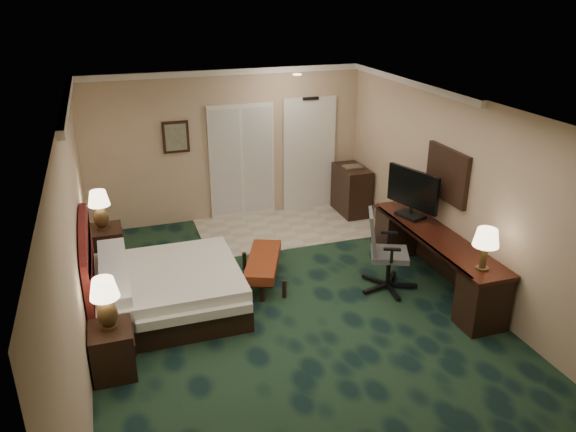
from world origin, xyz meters
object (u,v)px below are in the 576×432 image
object	(u,v)px
nightstand_far	(107,247)
desk	(434,260)
minibar	(351,190)
nightstand_near	(113,351)
bed_bench	(263,270)
bed	(170,291)
lamp_near	(106,303)
lamp_far	(100,210)
desk_chair	(390,251)
tv	(412,194)

from	to	relation	value
nightstand_far	desk	distance (m)	4.89
minibar	desk	bearing A→B (deg)	-90.55
nightstand_near	bed_bench	world-z (taller)	nightstand_near
bed	nightstand_far	xyz separation A→B (m)	(-0.75, 1.60, 0.02)
nightstand_far	lamp_near	xyz separation A→B (m)	(-0.02, -2.68, 0.56)
bed	nightstand_far	size ratio (longest dim) A/B	2.94
lamp_far	minibar	size ratio (longest dim) A/B	0.67
bed	minibar	size ratio (longest dim) A/B	2.04
desk_chair	bed	bearing A→B (deg)	-163.45
nightstand_far	tv	distance (m)	4.69
bed	desk	distance (m)	3.70
nightstand_far	bed_bench	distance (m)	2.48
minibar	bed_bench	bearing A→B (deg)	-138.10
bed	lamp_far	bearing A→B (deg)	115.54
bed	bed_bench	bearing A→B (deg)	13.57
bed	lamp_near	bearing A→B (deg)	-125.56
nightstand_near	desk_chair	size ratio (longest dim) A/B	0.49
lamp_near	bed_bench	size ratio (longest dim) A/B	0.49
nightstand_near	minibar	size ratio (longest dim) A/B	0.64
nightstand_far	desk_chair	size ratio (longest dim) A/B	0.54
tv	minibar	bearing A→B (deg)	71.46
bed_bench	lamp_far	bearing A→B (deg)	171.59
bed	nightstand_far	distance (m)	1.77
nightstand_far	minibar	xyz separation A→B (m)	(4.44, 0.81, 0.14)
tv	bed	bearing A→B (deg)	165.82
bed_bench	desk_chair	bearing A→B (deg)	-0.84
minibar	nightstand_near	bearing A→B (deg)	-141.67
nightstand_far	tv	world-z (taller)	tv
nightstand_far	lamp_far	xyz separation A→B (m)	(-0.02, 0.01, 0.61)
desk	minibar	xyz separation A→B (m)	(0.03, 2.91, 0.05)
bed	desk	bearing A→B (deg)	-7.79
bed	bed_bench	distance (m)	1.42
bed	nightstand_near	distance (m)	1.35
bed_bench	minibar	world-z (taller)	minibar
desk	tv	bearing A→B (deg)	91.29
desk	minibar	world-z (taller)	minibar
desk	minibar	size ratio (longest dim) A/B	3.04
bed_bench	tv	bearing A→B (deg)	19.17
nightstand_far	desk_chair	bearing A→B (deg)	-27.65
desk	desk_chair	world-z (taller)	desk_chair
desk	desk_chair	size ratio (longest dim) A/B	2.36
lamp_near	tv	xyz separation A→B (m)	(4.42, 1.28, 0.29)
tv	desk_chair	xyz separation A→B (m)	(-0.63, -0.58, -0.58)
lamp_far	lamp_near	bearing A→B (deg)	-89.98
bed_bench	bed	bearing A→B (deg)	-144.05
lamp_near	desk_chair	size ratio (longest dim) A/B	0.51
lamp_far	bed_bench	bearing A→B (deg)	-30.78
lamp_near	desk	size ratio (longest dim) A/B	0.22
lamp_near	bed_bench	xyz separation A→B (m)	(2.15, 1.41, -0.67)
desk_chair	minibar	world-z (taller)	desk_chair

